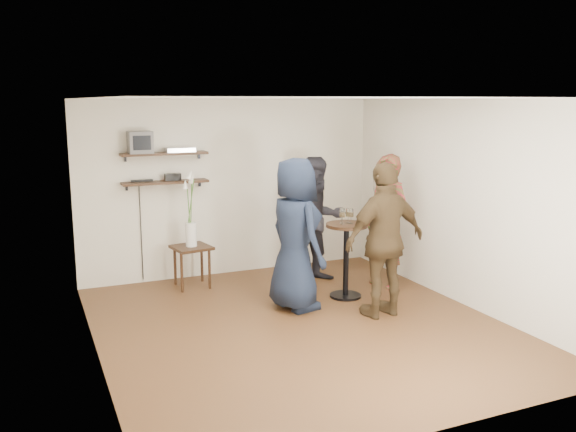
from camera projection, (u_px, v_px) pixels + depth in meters
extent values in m
cube|color=#442B16|center=(301.00, 328.00, 7.06)|extent=(4.50, 5.00, 0.04)
cube|color=white|center=(302.00, 96.00, 6.57)|extent=(4.50, 5.00, 0.04)
cube|color=silver|center=(230.00, 187.00, 9.08)|extent=(4.50, 0.04, 2.60)
cube|color=silver|center=(442.00, 274.00, 4.55)|extent=(4.50, 0.04, 2.60)
cube|color=silver|center=(89.00, 234.00, 5.92)|extent=(0.04, 5.00, 2.60)
cube|color=silver|center=(464.00, 203.00, 7.71)|extent=(0.04, 5.00, 2.60)
cube|color=black|center=(164.00, 154.00, 8.46)|extent=(1.20, 0.25, 0.04)
cube|color=black|center=(165.00, 182.00, 8.53)|extent=(1.20, 0.25, 0.04)
cube|color=#59595B|center=(140.00, 142.00, 8.30)|extent=(0.32, 0.30, 0.30)
cube|color=silver|center=(180.00, 150.00, 8.54)|extent=(0.40, 0.24, 0.06)
cube|color=black|center=(173.00, 177.00, 8.56)|extent=(0.22, 0.10, 0.10)
cube|color=black|center=(142.00, 181.00, 8.45)|extent=(0.30, 0.05, 0.03)
cube|color=black|center=(191.00, 247.00, 8.47)|extent=(0.56, 0.56, 0.04)
cylinder|color=black|center=(182.00, 273.00, 8.27)|extent=(0.04, 0.04, 0.55)
cylinder|color=black|center=(209.00, 270.00, 8.42)|extent=(0.04, 0.04, 0.55)
cylinder|color=black|center=(175.00, 266.00, 8.62)|extent=(0.04, 0.04, 0.55)
cylinder|color=black|center=(202.00, 263.00, 8.78)|extent=(0.04, 0.04, 0.55)
cylinder|color=white|center=(191.00, 234.00, 8.43)|extent=(0.16, 0.16, 0.33)
cylinder|color=#366C1E|center=(189.00, 211.00, 8.36)|extent=(0.01, 0.08, 0.61)
cone|color=white|center=(185.00, 184.00, 8.28)|extent=(0.08, 0.10, 0.13)
cylinder|color=#366C1E|center=(191.00, 208.00, 8.38)|extent=(0.04, 0.06, 0.67)
cone|color=white|center=(192.00, 178.00, 8.33)|extent=(0.12, 0.14, 0.14)
cylinder|color=#366C1E|center=(190.00, 206.00, 8.35)|extent=(0.11, 0.09, 0.74)
cone|color=white|center=(190.00, 174.00, 8.24)|extent=(0.14, 0.14, 0.14)
cylinder|color=black|center=(347.00, 225.00, 7.95)|extent=(0.54, 0.54, 0.04)
cylinder|color=black|center=(346.00, 261.00, 8.04)|extent=(0.07, 0.07, 0.92)
cylinder|color=black|center=(345.00, 296.00, 8.13)|extent=(0.42, 0.42, 0.03)
cylinder|color=silver|center=(342.00, 224.00, 7.89)|extent=(0.06, 0.06, 0.00)
cylinder|color=silver|center=(342.00, 221.00, 7.89)|extent=(0.01, 0.01, 0.09)
cylinder|color=silver|center=(342.00, 213.00, 7.87)|extent=(0.07, 0.07, 0.11)
cylinder|color=#DEB25B|center=(342.00, 215.00, 7.87)|extent=(0.06, 0.06, 0.06)
cylinder|color=silver|center=(351.00, 223.00, 7.95)|extent=(0.06, 0.06, 0.00)
cylinder|color=silver|center=(351.00, 220.00, 7.94)|extent=(0.01, 0.01, 0.09)
cylinder|color=silver|center=(351.00, 213.00, 7.92)|extent=(0.07, 0.07, 0.11)
cylinder|color=#DEB25B|center=(351.00, 214.00, 7.92)|extent=(0.06, 0.06, 0.06)
cylinder|color=silver|center=(342.00, 223.00, 8.00)|extent=(0.06, 0.06, 0.00)
cylinder|color=silver|center=(342.00, 219.00, 7.99)|extent=(0.01, 0.01, 0.08)
cylinder|color=silver|center=(342.00, 213.00, 7.98)|extent=(0.06, 0.06, 0.10)
cylinder|color=#DEB25B|center=(342.00, 214.00, 7.98)|extent=(0.06, 0.06, 0.06)
cylinder|color=silver|center=(348.00, 223.00, 7.98)|extent=(0.06, 0.06, 0.00)
cylinder|color=silver|center=(348.00, 220.00, 7.97)|extent=(0.01, 0.01, 0.09)
cylinder|color=silver|center=(348.00, 213.00, 7.96)|extent=(0.06, 0.06, 0.10)
cylinder|color=#DEB25B|center=(348.00, 214.00, 7.96)|extent=(0.06, 0.06, 0.06)
imported|color=#B5142E|center=(387.00, 221.00, 8.48)|extent=(0.63, 0.78, 1.86)
imported|color=black|center=(317.00, 220.00, 8.68)|extent=(0.90, 0.71, 1.80)
imported|color=black|center=(295.00, 234.00, 7.52)|extent=(0.75, 1.02, 1.90)
imported|color=#42311C|center=(385.00, 240.00, 7.26)|extent=(1.14, 0.56, 1.87)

